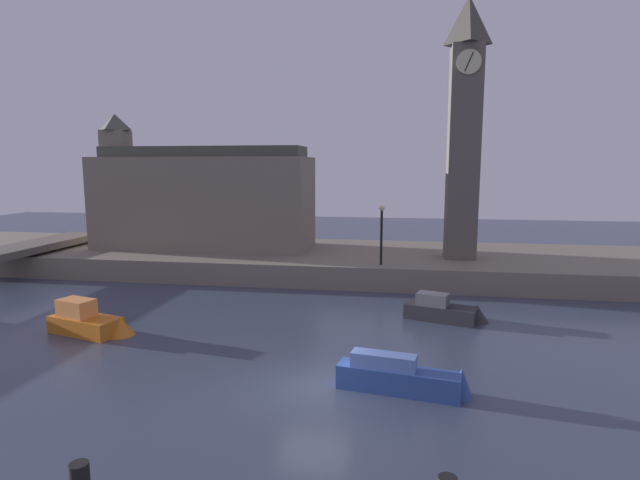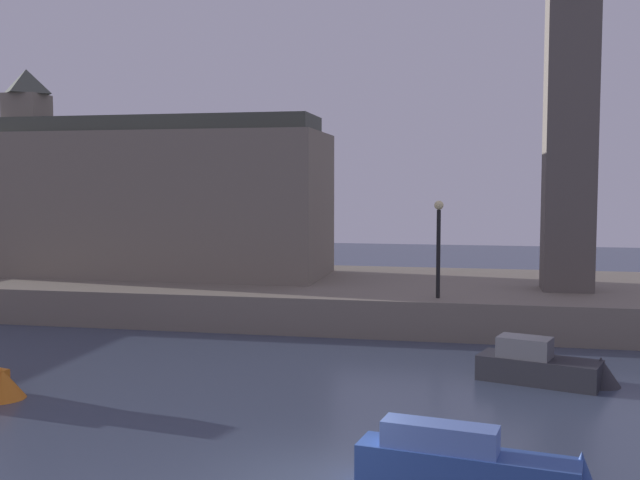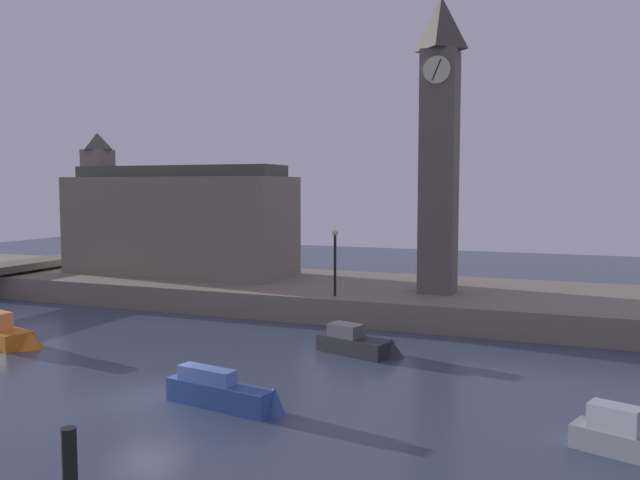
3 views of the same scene
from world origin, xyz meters
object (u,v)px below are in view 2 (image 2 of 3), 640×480
at_px(boat_barge_dark, 550,367).
at_px(streetlamp, 439,237).
at_px(boat_tour_blue, 479,468).
at_px(parliament_hall, 155,198).
at_px(clock_tower, 571,79).

bearing_deg(boat_barge_dark, streetlamp, 119.44).
bearing_deg(streetlamp, boat_tour_blue, -84.48).
distance_m(streetlamp, boat_barge_dark, 8.10).
bearing_deg(boat_barge_dark, boat_tour_blue, -104.03).
bearing_deg(parliament_hall, boat_tour_blue, -52.57).
bearing_deg(boat_tour_blue, parliament_hall, 127.43).
height_order(streetlamp, boat_tour_blue, streetlamp).
distance_m(parliament_hall, boat_barge_dark, 21.68).
height_order(clock_tower, streetlamp, clock_tower).
bearing_deg(clock_tower, boat_tour_blue, -101.48).
distance_m(clock_tower, boat_barge_dark, 13.91).
height_order(clock_tower, boat_tour_blue, clock_tower).
height_order(clock_tower, boat_barge_dark, clock_tower).
xyz_separation_m(clock_tower, boat_tour_blue, (-3.74, -18.42, -9.74)).
bearing_deg(streetlamp, parliament_hall, 159.69).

